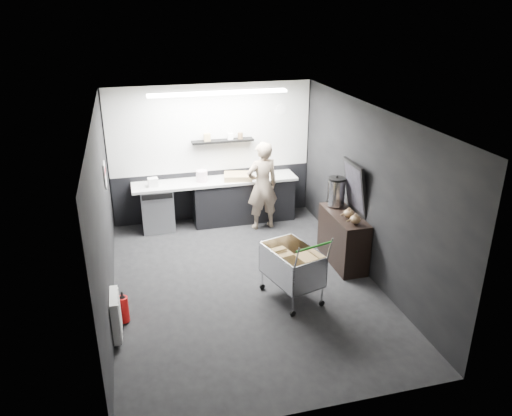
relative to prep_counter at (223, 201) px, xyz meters
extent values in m
plane|color=black|center=(-0.14, -2.42, -0.46)|extent=(5.50, 5.50, 0.00)
plane|color=white|center=(-0.14, -2.42, 2.24)|extent=(5.50, 5.50, 0.00)
plane|color=black|center=(-0.14, 0.33, 0.89)|extent=(5.50, 0.00, 5.50)
plane|color=black|center=(-0.14, -5.17, 0.89)|extent=(5.50, 0.00, 5.50)
plane|color=black|center=(-2.14, -2.42, 0.89)|extent=(0.00, 5.50, 5.50)
plane|color=black|center=(1.86, -2.42, 0.89)|extent=(0.00, 5.50, 5.50)
cube|color=silver|center=(-0.14, 0.31, 1.39)|extent=(3.95, 0.02, 1.70)
cube|color=black|center=(-0.14, 0.31, 0.04)|extent=(3.95, 0.02, 1.00)
cube|color=black|center=(0.06, 0.20, 1.16)|extent=(1.20, 0.22, 0.04)
cylinder|color=white|center=(1.26, 0.30, 1.69)|extent=(0.20, 0.03, 0.20)
cube|color=silver|center=(-2.12, -1.12, 1.09)|extent=(0.02, 0.30, 0.40)
cube|color=red|center=(-2.11, -1.12, 1.16)|extent=(0.02, 0.22, 0.10)
cube|color=white|center=(-2.08, -3.32, -0.11)|extent=(0.10, 0.50, 0.60)
cube|color=white|center=(-0.14, -0.57, 2.21)|extent=(2.40, 0.20, 0.04)
cube|color=black|center=(0.41, 0.00, -0.03)|extent=(2.00, 0.56, 0.85)
cube|color=beige|center=(-0.14, 0.00, 0.42)|extent=(3.20, 0.60, 0.05)
cube|color=#9EA0A5|center=(-1.29, 0.00, -0.03)|extent=(0.60, 0.58, 0.85)
cube|color=black|center=(-1.29, -0.30, 0.32)|extent=(0.56, 0.02, 0.10)
imported|color=beige|center=(0.69, -0.45, 0.41)|extent=(0.68, 0.50, 1.73)
cube|color=silver|center=(0.45, -2.98, -0.12)|extent=(0.82, 1.04, 0.02)
cube|color=silver|center=(0.16, -2.98, 0.11)|extent=(0.27, 0.89, 0.48)
cube|color=silver|center=(0.73, -2.98, 0.11)|extent=(0.27, 0.89, 0.48)
cube|color=silver|center=(0.45, -3.43, 0.11)|extent=(0.57, 0.18, 0.48)
cube|color=silver|center=(0.45, -2.53, 0.11)|extent=(0.57, 0.18, 0.48)
cylinder|color=silver|center=(0.19, -3.40, -0.27)|extent=(0.02, 0.02, 0.32)
cylinder|color=silver|center=(0.70, -3.40, -0.27)|extent=(0.02, 0.02, 0.32)
cylinder|color=silver|center=(0.19, -2.56, -0.27)|extent=(0.02, 0.02, 0.32)
cylinder|color=silver|center=(0.70, -2.56, -0.27)|extent=(0.02, 0.02, 0.32)
cylinder|color=#247D22|center=(0.45, -3.49, 0.62)|extent=(0.58, 0.19, 0.03)
cube|color=olive|center=(0.32, -2.87, 0.09)|extent=(0.34, 0.38, 0.41)
cube|color=olive|center=(0.60, -3.11, 0.07)|extent=(0.31, 0.35, 0.37)
cylinder|color=black|center=(0.19, -3.40, -0.41)|extent=(0.09, 0.05, 0.09)
cylinder|color=black|center=(0.19, -2.56, -0.41)|extent=(0.09, 0.05, 0.09)
cylinder|color=black|center=(0.70, -3.40, -0.41)|extent=(0.09, 0.05, 0.09)
cylinder|color=black|center=(0.70, -2.56, -0.41)|extent=(0.09, 0.05, 0.09)
cube|color=black|center=(1.62, -2.15, -0.02)|extent=(0.44, 1.17, 0.88)
cylinder|color=silver|center=(1.62, -1.76, 0.67)|extent=(0.29, 0.29, 0.45)
cylinder|color=black|center=(1.62, -1.76, 0.91)|extent=(0.29, 0.29, 0.04)
sphere|color=black|center=(1.62, -1.76, 0.95)|extent=(0.05, 0.05, 0.05)
ellipsoid|color=brown|center=(1.62, -2.29, 0.50)|extent=(0.18, 0.18, 0.14)
ellipsoid|color=brown|center=(1.62, -2.54, 0.50)|extent=(0.18, 0.18, 0.14)
cube|color=black|center=(1.80, -2.10, 0.86)|extent=(0.20, 0.68, 0.87)
cube|color=black|center=(1.78, -2.10, 0.86)|extent=(0.14, 0.59, 0.75)
cylinder|color=red|center=(-1.99, -3.00, -0.24)|extent=(0.14, 0.14, 0.38)
cone|color=black|center=(-1.99, -3.00, -0.03)|extent=(0.09, 0.09, 0.06)
cylinder|color=black|center=(-1.99, -3.00, 0.01)|extent=(0.03, 0.03, 0.06)
cube|color=tan|center=(0.30, -0.05, 0.50)|extent=(0.61, 0.51, 0.11)
cylinder|color=white|center=(-0.40, 0.00, 0.55)|extent=(0.22, 0.22, 0.22)
cube|color=white|center=(-1.33, -0.05, 0.52)|extent=(0.20, 0.16, 0.16)
camera|label=1|loc=(-1.69, -9.05, 3.68)|focal=35.00mm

